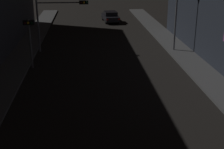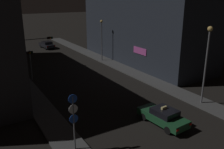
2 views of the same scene
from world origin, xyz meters
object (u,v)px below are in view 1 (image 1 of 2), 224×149
at_px(traffic_light_overhead, 59,14).
at_px(far_car, 110,16).
at_px(street_lamp_far_block, 177,3).
at_px(traffic_light_left_kerb, 29,34).

bearing_deg(traffic_light_overhead, far_car, 67.88).
xyz_separation_m(traffic_light_overhead, street_lamp_far_block, (10.29, -1.01, 0.93)).
distance_m(far_car, traffic_light_overhead, 15.35).
distance_m(traffic_light_overhead, traffic_light_left_kerb, 5.09).
distance_m(far_car, street_lamp_far_block, 16.11).
bearing_deg(traffic_light_overhead, traffic_light_left_kerb, -111.75).
relative_size(traffic_light_left_kerb, street_lamp_far_block, 0.59).
bearing_deg(far_car, traffic_light_left_kerb, -112.03).
bearing_deg(street_lamp_far_block, traffic_light_overhead, 174.38).
relative_size(traffic_light_overhead, traffic_light_left_kerb, 1.22).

